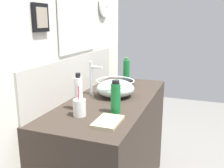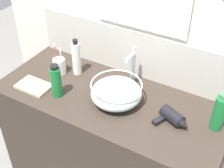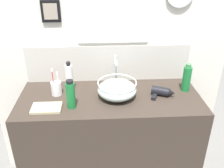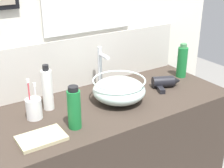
{
  "view_description": "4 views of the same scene",
  "coord_description": "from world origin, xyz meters",
  "px_view_note": "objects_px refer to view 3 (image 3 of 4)",
  "views": [
    {
      "loc": [
        -1.59,
        -0.59,
        1.4
      ],
      "look_at": [
        0.01,
        0.0,
        0.97
      ],
      "focal_mm": 40.0,
      "sensor_mm": 36.0,
      "label": 1
    },
    {
      "loc": [
        0.67,
        -1.14,
        1.97
      ],
      "look_at": [
        0.01,
        0.0,
        0.97
      ],
      "focal_mm": 50.0,
      "sensor_mm": 36.0,
      "label": 2
    },
    {
      "loc": [
        -0.07,
        -1.54,
        1.77
      ],
      "look_at": [
        0.01,
        0.0,
        0.97
      ],
      "focal_mm": 40.0,
      "sensor_mm": 36.0,
      "label": 3
    },
    {
      "loc": [
        -0.77,
        -1.22,
        1.6
      ],
      "look_at": [
        0.01,
        0.0,
        0.97
      ],
      "focal_mm": 50.0,
      "sensor_mm": 36.0,
      "label": 4
    }
  ],
  "objects_px": {
    "lotion_bottle": "(187,78)",
    "shampoo_bottle": "(69,78)",
    "glass_bowl_sink": "(117,89)",
    "hair_drier": "(162,92)",
    "toothbrush_cup": "(56,88)",
    "hand_towel": "(47,108)",
    "spray_bottle": "(71,95)",
    "faucet": "(115,69)"
  },
  "relations": [
    {
      "from": "lotion_bottle",
      "to": "shampoo_bottle",
      "type": "bearing_deg",
      "value": 177.18
    },
    {
      "from": "glass_bowl_sink",
      "to": "shampoo_bottle",
      "type": "height_order",
      "value": "shampoo_bottle"
    },
    {
      "from": "hair_drier",
      "to": "toothbrush_cup",
      "type": "bearing_deg",
      "value": 175.34
    },
    {
      "from": "hair_drier",
      "to": "hand_towel",
      "type": "distance_m",
      "value": 0.81
    },
    {
      "from": "hair_drier",
      "to": "hand_towel",
      "type": "height_order",
      "value": "hair_drier"
    },
    {
      "from": "hair_drier",
      "to": "spray_bottle",
      "type": "height_order",
      "value": "spray_bottle"
    },
    {
      "from": "faucet",
      "to": "lotion_bottle",
      "type": "relative_size",
      "value": 1.17
    },
    {
      "from": "hair_drier",
      "to": "toothbrush_cup",
      "type": "distance_m",
      "value": 0.76
    },
    {
      "from": "lotion_bottle",
      "to": "hand_towel",
      "type": "relative_size",
      "value": 1.09
    },
    {
      "from": "spray_bottle",
      "to": "shampoo_bottle",
      "type": "bearing_deg",
      "value": 97.09
    },
    {
      "from": "spray_bottle",
      "to": "hand_towel",
      "type": "xyz_separation_m",
      "value": [
        -0.16,
        -0.01,
        -0.09
      ]
    },
    {
      "from": "hair_drier",
      "to": "lotion_bottle",
      "type": "relative_size",
      "value": 0.88
    },
    {
      "from": "faucet",
      "to": "hand_towel",
      "type": "distance_m",
      "value": 0.58
    },
    {
      "from": "toothbrush_cup",
      "to": "spray_bottle",
      "type": "relative_size",
      "value": 1.02
    },
    {
      "from": "shampoo_bottle",
      "to": "hair_drier",
      "type": "bearing_deg",
      "value": -9.79
    },
    {
      "from": "faucet",
      "to": "hand_towel",
      "type": "bearing_deg",
      "value": -146.95
    },
    {
      "from": "faucet",
      "to": "shampoo_bottle",
      "type": "xyz_separation_m",
      "value": [
        -0.34,
        -0.06,
        -0.03
      ]
    },
    {
      "from": "glass_bowl_sink",
      "to": "lotion_bottle",
      "type": "bearing_deg",
      "value": 8.46
    },
    {
      "from": "faucet",
      "to": "toothbrush_cup",
      "type": "distance_m",
      "value": 0.46
    },
    {
      "from": "shampoo_bottle",
      "to": "spray_bottle",
      "type": "relative_size",
      "value": 1.16
    },
    {
      "from": "hair_drier",
      "to": "lotion_bottle",
      "type": "distance_m",
      "value": 0.22
    },
    {
      "from": "faucet",
      "to": "shampoo_bottle",
      "type": "distance_m",
      "value": 0.35
    },
    {
      "from": "lotion_bottle",
      "to": "hand_towel",
      "type": "bearing_deg",
      "value": -168.43
    },
    {
      "from": "faucet",
      "to": "lotion_bottle",
      "type": "xyz_separation_m",
      "value": [
        0.52,
        -0.11,
        -0.04
      ]
    },
    {
      "from": "faucet",
      "to": "hair_drier",
      "type": "bearing_deg",
      "value": -28.71
    },
    {
      "from": "glass_bowl_sink",
      "to": "hair_drier",
      "type": "bearing_deg",
      "value": 0.84
    },
    {
      "from": "faucet",
      "to": "spray_bottle",
      "type": "bearing_deg",
      "value": -136.6
    },
    {
      "from": "shampoo_bottle",
      "to": "lotion_bottle",
      "type": "bearing_deg",
      "value": -2.82
    },
    {
      "from": "shampoo_bottle",
      "to": "hand_towel",
      "type": "xyz_separation_m",
      "value": [
        -0.13,
        -0.24,
        -0.1
      ]
    },
    {
      "from": "hand_towel",
      "to": "lotion_bottle",
      "type": "bearing_deg",
      "value": 11.57
    },
    {
      "from": "toothbrush_cup",
      "to": "hand_towel",
      "type": "height_order",
      "value": "toothbrush_cup"
    },
    {
      "from": "lotion_bottle",
      "to": "toothbrush_cup",
      "type": "bearing_deg",
      "value": -179.36
    },
    {
      "from": "lotion_bottle",
      "to": "spray_bottle",
      "type": "height_order",
      "value": "lotion_bottle"
    },
    {
      "from": "toothbrush_cup",
      "to": "hand_towel",
      "type": "relative_size",
      "value": 1.05
    },
    {
      "from": "faucet",
      "to": "shampoo_bottle",
      "type": "relative_size",
      "value": 1.07
    },
    {
      "from": "lotion_bottle",
      "to": "shampoo_bottle",
      "type": "height_order",
      "value": "shampoo_bottle"
    },
    {
      "from": "spray_bottle",
      "to": "toothbrush_cup",
      "type": "bearing_deg",
      "value": 124.27
    },
    {
      "from": "glass_bowl_sink",
      "to": "shampoo_bottle",
      "type": "distance_m",
      "value": 0.36
    },
    {
      "from": "shampoo_bottle",
      "to": "hand_towel",
      "type": "height_order",
      "value": "shampoo_bottle"
    },
    {
      "from": "toothbrush_cup",
      "to": "shampoo_bottle",
      "type": "xyz_separation_m",
      "value": [
        0.09,
        0.05,
        0.06
      ]
    },
    {
      "from": "faucet",
      "to": "hand_towel",
      "type": "height_order",
      "value": "faucet"
    },
    {
      "from": "toothbrush_cup",
      "to": "lotion_bottle",
      "type": "distance_m",
      "value": 0.95
    }
  ]
}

